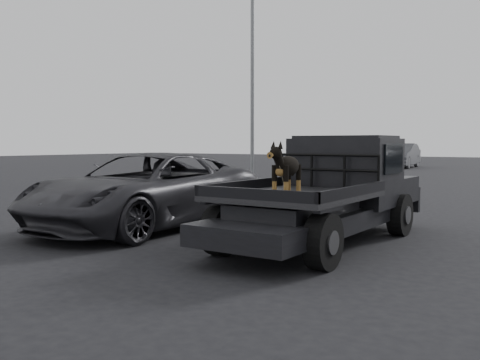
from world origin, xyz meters
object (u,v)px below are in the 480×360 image
Objects in this scene: flatbed_ute at (322,216)px; floodlight_near at (252,4)px; distant_car_a at (401,155)px; dog at (287,171)px; parked_suv at (147,190)px.

floodlight_near is (-10.53, 14.15, 7.91)m from flatbed_ute.
floodlight_near is (-3.10, -13.63, 7.55)m from distant_car_a.
flatbed_ute is 19.33m from floodlight_near.
distant_car_a is (-7.43, 27.78, 0.36)m from flatbed_ute.
dog is 4.01m from parked_suv.
floodlight_near reaches higher than parked_suv.
parked_suv is 28.44m from distant_car_a.
flatbed_ute is at bearing -53.35° from floodlight_near.
distant_car_a is 15.89m from floodlight_near.
flatbed_ute is 1.09× the size of distant_car_a.
parked_suv is (-3.60, -0.40, 0.28)m from flatbed_ute.
distant_car_a is (-3.83, 28.18, 0.08)m from parked_suv.
parked_suv reaches higher than flatbed_ute.
floodlight_near is at bearing -108.36° from distant_car_a.
distant_car_a reaches higher than flatbed_ute.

